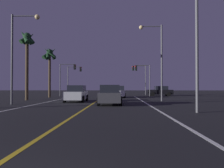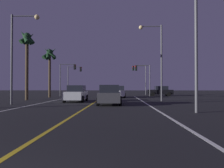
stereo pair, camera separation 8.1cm
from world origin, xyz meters
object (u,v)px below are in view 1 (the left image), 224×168
car_crossing_side (160,91)px  traffic_light_far_left (74,74)px  car_oncoming (76,94)px  street_lamp_right_far (156,53)px  car_lead_same_lane (110,95)px  palm_tree_left_mid (27,44)px  traffic_light_near_right (143,73)px  car_ahead_far (118,92)px  traffic_light_near_left (68,72)px  street_lamp_left_mid (19,47)px  street_lamp_right_near (189,32)px  traffic_light_far_right (139,73)px  palm_tree_left_far (50,57)px

car_crossing_side → traffic_light_far_left: bearing=-14.2°
car_oncoming → street_lamp_right_far: bearing=96.3°
car_lead_same_lane → palm_tree_left_mid: size_ratio=0.53×
traffic_light_near_right → street_lamp_right_far: size_ratio=0.63×
car_crossing_side → car_oncoming: size_ratio=1.00×
car_ahead_far → car_crossing_side: bearing=-50.1°
car_crossing_side → traffic_light_near_left: bearing=5.4°
traffic_light_near_right → traffic_light_near_left: size_ratio=0.96×
street_lamp_left_mid → palm_tree_left_mid: size_ratio=0.97×
traffic_light_far_left → street_lamp_right_far: 22.23m
car_oncoming → traffic_light_near_right: traffic_light_near_right is taller
car_lead_same_lane → traffic_light_far_left: traffic_light_far_left is taller
car_ahead_far → palm_tree_left_mid: bearing=122.6°
traffic_light_near_left → street_lamp_right_near: bearing=-61.1°
car_lead_same_lane → street_lamp_right_far: size_ratio=0.52×
traffic_light_near_right → traffic_light_far_right: size_ratio=0.92×
car_crossing_side → street_lamp_right_near: (-3.00, -24.65, 3.93)m
palm_tree_left_far → car_oncoming: bearing=-57.5°
traffic_light_near_right → palm_tree_left_mid: 18.75m
car_crossing_side → palm_tree_left_far: palm_tree_left_far is taller
car_oncoming → street_lamp_right_far: 9.60m
traffic_light_near_left → traffic_light_far_right: (12.58, 5.50, 0.16)m
car_crossing_side → car_ahead_far: (-7.23, -6.04, 0.00)m
car_ahead_far → street_lamp_right_far: (4.10, -8.19, 4.41)m
traffic_light_far_right → street_lamp_left_mid: size_ratio=0.72×
traffic_light_near_left → street_lamp_left_mid: 17.52m
traffic_light_far_right → car_crossing_side: bearing=128.8°
car_lead_same_lane → street_lamp_right_far: street_lamp_right_far is taller
street_lamp_right_far → car_crossing_side: bearing=-102.4°
street_lamp_left_mid → palm_tree_left_far: (-1.48, 12.97, 0.95)m
car_ahead_far → traffic_light_near_right: bearing=-41.6°
car_oncoming → traffic_light_far_right: 21.18m
car_oncoming → palm_tree_left_far: bearing=-147.5°
traffic_light_near_left → street_lamp_right_near: street_lamp_right_near is taller
car_oncoming → traffic_light_far_right: bearing=156.4°
car_lead_same_lane → street_lamp_right_near: 8.55m
traffic_light_near_right → palm_tree_left_mid: size_ratio=0.64×
car_ahead_far → car_lead_same_lane: bearing=176.9°
car_crossing_side → car_ahead_far: bearing=39.9°
car_crossing_side → traffic_light_far_left: (-15.80, 4.00, 3.25)m
car_lead_same_lane → traffic_light_near_right: (4.72, 17.38, 3.03)m
palm_tree_left_mid → palm_tree_left_far: bearing=86.2°
street_lamp_left_mid → palm_tree_left_far: size_ratio=1.05×
car_oncoming → car_ahead_far: 10.12m
traffic_light_near_right → street_lamp_right_near: 23.17m
traffic_light_far_right → street_lamp_right_near: bearing=90.4°
traffic_light_far_left → street_lamp_left_mid: street_lamp_left_mid is taller
car_lead_same_lane → traffic_light_far_right: 23.60m
traffic_light_near_right → palm_tree_left_far: size_ratio=0.69×
street_lamp_right_near → street_lamp_right_far: bearing=-89.3°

